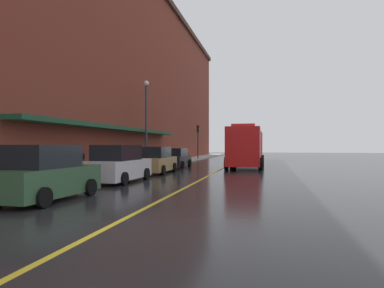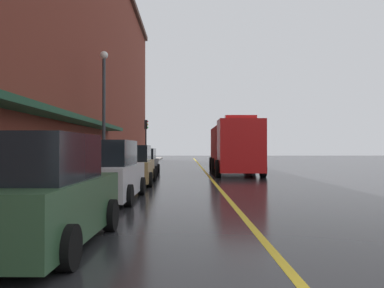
% 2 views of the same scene
% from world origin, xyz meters
% --- Properties ---
extents(ground_plane, '(112.00, 112.00, 0.00)m').
position_xyz_m(ground_plane, '(0.00, 25.00, 0.00)').
color(ground_plane, '#232326').
extents(sidewalk_left, '(2.40, 70.00, 0.15)m').
position_xyz_m(sidewalk_left, '(-6.20, 25.00, 0.07)').
color(sidewalk_left, '#ADA8A0').
rests_on(sidewalk_left, ground).
extents(lane_center_stripe, '(0.16, 70.00, 0.01)m').
position_xyz_m(lane_center_stripe, '(0.00, 25.00, 0.00)').
color(lane_center_stripe, gold).
rests_on(lane_center_stripe, ground).
extents(brick_building_left, '(13.22, 64.00, 18.40)m').
position_xyz_m(brick_building_left, '(-13.42, 24.00, 9.21)').
color(brick_building_left, maroon).
rests_on(brick_building_left, ground).
extents(parked_car_0, '(2.18, 4.27, 1.92)m').
position_xyz_m(parked_car_0, '(-3.91, 3.09, 0.89)').
color(parked_car_0, '#2D5133').
rests_on(parked_car_0, ground).
extents(parked_car_1, '(2.22, 4.55, 1.92)m').
position_xyz_m(parked_car_1, '(-3.96, 9.06, 0.89)').
color(parked_car_1, silver).
rests_on(parked_car_1, ground).
extents(parked_car_2, '(2.19, 4.58, 1.80)m').
position_xyz_m(parked_car_2, '(-3.92, 14.78, 0.84)').
color(parked_car_2, '#A5844C').
rests_on(parked_car_2, ground).
extents(parked_car_3, '(1.99, 4.25, 1.65)m').
position_xyz_m(parked_car_3, '(-4.03, 20.48, 0.77)').
color(parked_car_3, black).
rests_on(parked_car_3, ground).
extents(fire_truck, '(2.90, 8.28, 3.53)m').
position_xyz_m(fire_truck, '(1.77, 21.72, 1.68)').
color(fire_truck, red).
rests_on(fire_truck, ground).
extents(parking_meter_0, '(0.14, 0.18, 1.33)m').
position_xyz_m(parking_meter_0, '(-5.35, 9.87, 1.06)').
color(parking_meter_0, '#4C4C51').
rests_on(parking_meter_0, sidewalk_left).
extents(parking_meter_1, '(0.14, 0.18, 1.33)m').
position_xyz_m(parking_meter_1, '(-5.35, 7.95, 1.06)').
color(parking_meter_1, '#4C4C51').
rests_on(parking_meter_1, sidewalk_left).
extents(parking_meter_2, '(0.14, 0.18, 1.33)m').
position_xyz_m(parking_meter_2, '(-5.35, 16.85, 1.06)').
color(parking_meter_2, '#4C4C51').
rests_on(parking_meter_2, sidewalk_left).
extents(street_lamp_left, '(0.44, 0.44, 6.94)m').
position_xyz_m(street_lamp_left, '(-5.95, 18.49, 4.40)').
color(street_lamp_left, '#33383D').
rests_on(street_lamp_left, sidewalk_left).
extents(traffic_light_near, '(0.38, 0.36, 4.30)m').
position_xyz_m(traffic_light_near, '(-5.29, 35.71, 3.16)').
color(traffic_light_near, '#232326').
rests_on(traffic_light_near, sidewalk_left).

